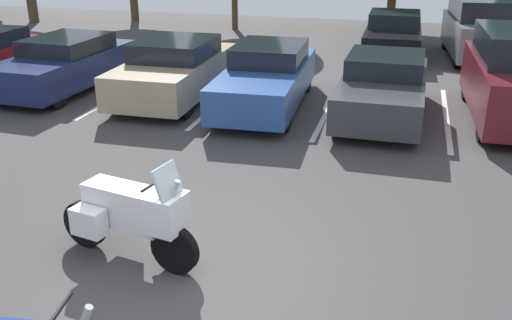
{
  "coord_description": "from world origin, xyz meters",
  "views": [
    {
      "loc": [
        2.41,
        -5.54,
        4.16
      ],
      "look_at": [
        0.44,
        1.79,
        1.03
      ],
      "focal_mm": 40.35,
      "sensor_mm": 36.0,
      "label": 1
    }
  ],
  "objects_px": {
    "car_navy": "(65,64)",
    "car_charcoal": "(383,87)",
    "car_blue": "(267,77)",
    "car_far_black": "(393,35)",
    "motorcycle_touring": "(131,214)",
    "car_tan": "(175,70)",
    "car_far_grey": "(480,29)"
  },
  "relations": [
    {
      "from": "car_far_black",
      "to": "motorcycle_touring",
      "type": "bearing_deg",
      "value": -100.82
    },
    {
      "from": "car_navy",
      "to": "car_far_grey",
      "type": "distance_m",
      "value": 13.0
    },
    {
      "from": "car_far_black",
      "to": "car_blue",
      "type": "bearing_deg",
      "value": -111.74
    },
    {
      "from": "motorcycle_touring",
      "to": "car_charcoal",
      "type": "relative_size",
      "value": 0.47
    },
    {
      "from": "car_tan",
      "to": "car_blue",
      "type": "relative_size",
      "value": 0.93
    },
    {
      "from": "motorcycle_touring",
      "to": "car_far_black",
      "type": "relative_size",
      "value": 0.49
    },
    {
      "from": "car_charcoal",
      "to": "car_tan",
      "type": "bearing_deg",
      "value": 177.41
    },
    {
      "from": "car_charcoal",
      "to": "car_far_black",
      "type": "bearing_deg",
      "value": 90.73
    },
    {
      "from": "car_blue",
      "to": "car_far_black",
      "type": "relative_size",
      "value": 1.13
    },
    {
      "from": "car_navy",
      "to": "car_charcoal",
      "type": "relative_size",
      "value": 1.01
    },
    {
      "from": "car_blue",
      "to": "car_far_black",
      "type": "distance_m",
      "value": 7.27
    },
    {
      "from": "car_tan",
      "to": "car_far_black",
      "type": "xyz_separation_m",
      "value": [
        5.13,
        6.63,
        -0.04
      ]
    },
    {
      "from": "car_navy",
      "to": "car_charcoal",
      "type": "distance_m",
      "value": 8.35
    },
    {
      "from": "car_navy",
      "to": "car_far_grey",
      "type": "relative_size",
      "value": 1.01
    },
    {
      "from": "car_navy",
      "to": "motorcycle_touring",
      "type": "bearing_deg",
      "value": -52.8
    },
    {
      "from": "car_navy",
      "to": "car_far_black",
      "type": "relative_size",
      "value": 1.04
    },
    {
      "from": "car_navy",
      "to": "car_tan",
      "type": "distance_m",
      "value": 3.13
    },
    {
      "from": "car_blue",
      "to": "car_far_grey",
      "type": "bearing_deg",
      "value": 52.27
    },
    {
      "from": "car_tan",
      "to": "car_charcoal",
      "type": "distance_m",
      "value": 5.23
    },
    {
      "from": "car_navy",
      "to": "car_blue",
      "type": "height_order",
      "value": "car_blue"
    },
    {
      "from": "car_far_black",
      "to": "car_tan",
      "type": "bearing_deg",
      "value": -127.75
    },
    {
      "from": "car_far_grey",
      "to": "car_blue",
      "type": "bearing_deg",
      "value": -127.73
    },
    {
      "from": "car_navy",
      "to": "car_blue",
      "type": "distance_m",
      "value": 5.57
    },
    {
      "from": "motorcycle_touring",
      "to": "car_tan",
      "type": "relative_size",
      "value": 0.46
    },
    {
      "from": "car_charcoal",
      "to": "car_far_grey",
      "type": "bearing_deg",
      "value": 69.62
    },
    {
      "from": "car_charcoal",
      "to": "car_far_black",
      "type": "xyz_separation_m",
      "value": [
        -0.09,
        6.86,
        -0.01
      ]
    },
    {
      "from": "car_tan",
      "to": "car_far_black",
      "type": "distance_m",
      "value": 8.38
    },
    {
      "from": "car_blue",
      "to": "car_far_grey",
      "type": "distance_m",
      "value": 8.88
    },
    {
      "from": "motorcycle_touring",
      "to": "car_charcoal",
      "type": "distance_m",
      "value": 7.67
    },
    {
      "from": "car_blue",
      "to": "car_charcoal",
      "type": "distance_m",
      "value": 2.78
    },
    {
      "from": "car_tan",
      "to": "car_far_grey",
      "type": "bearing_deg",
      "value": 41.21
    },
    {
      "from": "car_tan",
      "to": "car_far_grey",
      "type": "height_order",
      "value": "car_far_grey"
    }
  ]
}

